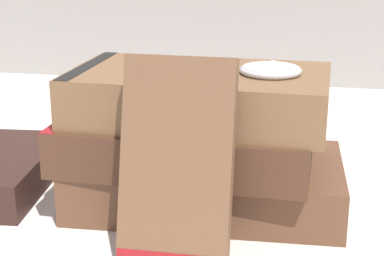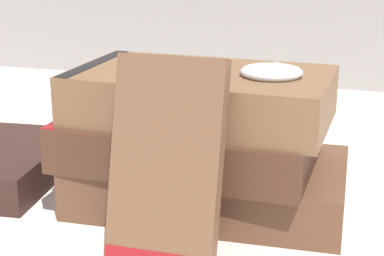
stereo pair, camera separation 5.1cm
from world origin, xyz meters
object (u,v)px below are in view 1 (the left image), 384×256
object	(u,v)px
book_flat_top	(196,95)
book_leaning_front	(170,169)
pocket_watch	(271,70)
book_flat_middle	(180,141)
book_flat_bottom	(201,181)

from	to	relation	value
book_flat_top	book_leaning_front	bearing A→B (deg)	-89.44
pocket_watch	book_flat_middle	bearing A→B (deg)	-179.23
book_flat_bottom	book_flat_top	xyz separation A→B (m)	(-0.00, -0.01, 0.08)
book_flat_bottom	book_flat_top	size ratio (longest dim) A/B	1.10
book_flat_top	pocket_watch	world-z (taller)	pocket_watch
book_flat_middle	book_leaning_front	xyz separation A→B (m)	(0.01, -0.09, 0.01)
book_flat_bottom	book_flat_middle	bearing A→B (deg)	-148.43
book_flat_bottom	book_leaning_front	xyz separation A→B (m)	(-0.01, -0.10, 0.05)
book_flat_bottom	book_flat_top	bearing A→B (deg)	-110.56
book_flat_top	pocket_watch	distance (m)	0.07
book_flat_bottom	pocket_watch	bearing A→B (deg)	-12.08
book_flat_middle	book_leaning_front	distance (m)	0.09
book_flat_middle	book_flat_bottom	bearing A→B (deg)	35.10
book_flat_top	pocket_watch	size ratio (longest dim) A/B	4.04
book_leaning_front	book_flat_middle	bearing A→B (deg)	97.19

